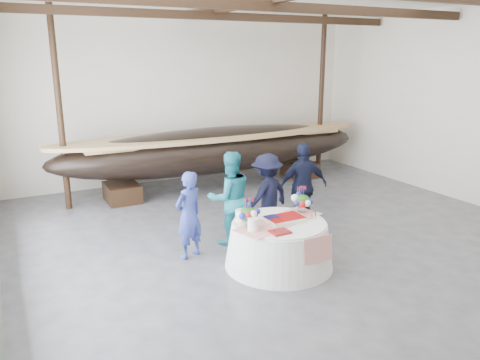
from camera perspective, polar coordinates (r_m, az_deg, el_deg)
floor at (r=8.52m, az=8.95°, el=-8.74°), size 10.00×12.00×0.01m
wall_back at (r=13.15m, az=-6.44°, el=9.94°), size 10.00×0.02×4.50m
pavilion_structure at (r=8.47m, az=6.77°, el=18.98°), size 9.80×11.76×4.50m
longboat_display at (r=12.15m, az=-2.60°, el=3.74°), size 8.54×1.71×1.60m
banquet_table at (r=7.82m, az=4.77°, el=-7.75°), size 1.80×1.80×0.77m
tabletop_items at (r=7.69m, az=4.27°, el=-3.89°), size 1.75×1.06×0.40m
guest_woman_blue at (r=8.03m, az=-6.27°, el=-4.26°), size 0.66×0.55×1.53m
guest_woman_teal at (r=8.56m, az=-1.23°, el=-2.21°), size 0.91×0.75×1.74m
guest_man_left at (r=8.93m, az=3.30°, el=-1.89°), size 1.17×0.87×1.62m
guest_man_right at (r=9.39m, az=7.69°, el=-0.76°), size 1.08×0.61×1.74m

